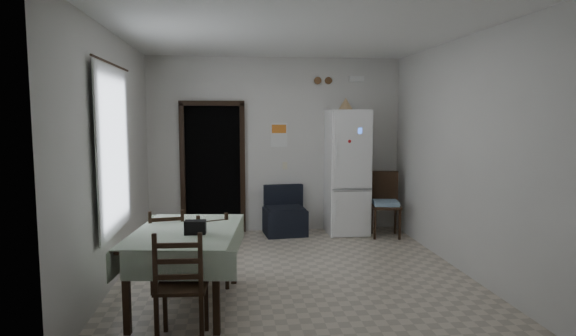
{
  "coord_description": "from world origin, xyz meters",
  "views": [
    {
      "loc": [
        -0.73,
        -5.75,
        1.93
      ],
      "look_at": [
        0.0,
        0.5,
        1.25
      ],
      "focal_mm": 30.0,
      "sensor_mm": 36.0,
      "label": 1
    }
  ],
  "objects_px": {
    "navy_seat": "(285,211)",
    "dining_chair_near_head": "(182,285)",
    "dining_table": "(187,268)",
    "fridge": "(347,172)",
    "dining_chair_far_right": "(208,250)",
    "dining_chair_far_left": "(167,248)",
    "corner_chair": "(386,205)"
  },
  "relations": [
    {
      "from": "dining_table",
      "to": "navy_seat",
      "type": "bearing_deg",
      "value": 72.11
    },
    {
      "from": "corner_chair",
      "to": "dining_chair_far_right",
      "type": "xyz_separation_m",
      "value": [
        -2.71,
        -2.01,
        -0.08
      ]
    },
    {
      "from": "fridge",
      "to": "dining_chair_far_right",
      "type": "relative_size",
      "value": 2.34
    },
    {
      "from": "navy_seat",
      "to": "corner_chair",
      "type": "xyz_separation_m",
      "value": [
        1.59,
        -0.33,
        0.12
      ]
    },
    {
      "from": "fridge",
      "to": "dining_chair_far_left",
      "type": "height_order",
      "value": "fridge"
    },
    {
      "from": "corner_chair",
      "to": "dining_chair_far_right",
      "type": "distance_m",
      "value": 3.38
    },
    {
      "from": "corner_chair",
      "to": "dining_chair_far_left",
      "type": "bearing_deg",
      "value": -138.79
    },
    {
      "from": "navy_seat",
      "to": "fridge",
      "type": "bearing_deg",
      "value": -5.93
    },
    {
      "from": "navy_seat",
      "to": "dining_chair_near_head",
      "type": "distance_m",
      "value": 3.86
    },
    {
      "from": "corner_chair",
      "to": "dining_table",
      "type": "relative_size",
      "value": 0.68
    },
    {
      "from": "dining_chair_far_right",
      "to": "dining_chair_near_head",
      "type": "relative_size",
      "value": 0.88
    },
    {
      "from": "dining_table",
      "to": "dining_chair_far_left",
      "type": "bearing_deg",
      "value": 123.54
    },
    {
      "from": "fridge",
      "to": "navy_seat",
      "type": "distance_m",
      "value": 1.2
    },
    {
      "from": "navy_seat",
      "to": "corner_chair",
      "type": "relative_size",
      "value": 0.76
    },
    {
      "from": "navy_seat",
      "to": "dining_chair_far_left",
      "type": "distance_m",
      "value": 2.81
    },
    {
      "from": "fridge",
      "to": "dining_chair_far_left",
      "type": "bearing_deg",
      "value": -138.28
    },
    {
      "from": "dining_table",
      "to": "dining_chair_far_left",
      "type": "height_order",
      "value": "dining_chair_far_left"
    },
    {
      "from": "dining_chair_far_left",
      "to": "dining_chair_near_head",
      "type": "height_order",
      "value": "dining_chair_near_head"
    },
    {
      "from": "dining_chair_near_head",
      "to": "dining_table",
      "type": "bearing_deg",
      "value": -84.86
    },
    {
      "from": "fridge",
      "to": "navy_seat",
      "type": "xyz_separation_m",
      "value": [
        -1.03,
        -0.0,
        -0.62
      ]
    },
    {
      "from": "corner_chair",
      "to": "dining_chair_near_head",
      "type": "xyz_separation_m",
      "value": [
        -2.87,
        -3.31,
        -0.02
      ]
    },
    {
      "from": "navy_seat",
      "to": "corner_chair",
      "type": "distance_m",
      "value": 1.63
    },
    {
      "from": "dining_chair_near_head",
      "to": "corner_chair",
      "type": "bearing_deg",
      "value": -128.05
    },
    {
      "from": "fridge",
      "to": "dining_chair_far_right",
      "type": "xyz_separation_m",
      "value": [
        -2.15,
        -2.33,
        -0.58
      ]
    },
    {
      "from": "fridge",
      "to": "dining_chair_near_head",
      "type": "bearing_deg",
      "value": -122.34
    },
    {
      "from": "fridge",
      "to": "navy_seat",
      "type": "bearing_deg",
      "value": -179.86
    },
    {
      "from": "navy_seat",
      "to": "dining_chair_near_head",
      "type": "bearing_deg",
      "value": -115.36
    },
    {
      "from": "dining_chair_far_left",
      "to": "dining_chair_near_head",
      "type": "xyz_separation_m",
      "value": [
        0.3,
        -1.32,
        0.04
      ]
    },
    {
      "from": "dining_chair_near_head",
      "to": "fridge",
      "type": "bearing_deg",
      "value": -119.54
    },
    {
      "from": "dining_chair_far_right",
      "to": "navy_seat",
      "type": "bearing_deg",
      "value": -136.54
    },
    {
      "from": "dining_chair_near_head",
      "to": "dining_chair_far_left",
      "type": "bearing_deg",
      "value": -74.31
    },
    {
      "from": "fridge",
      "to": "dining_chair_far_right",
      "type": "distance_m",
      "value": 3.23
    }
  ]
}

